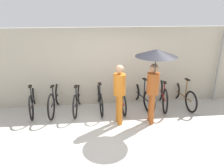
# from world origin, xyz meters

# --- Properties ---
(ground_plane) EXTENTS (30.00, 30.00, 0.00)m
(ground_plane) POSITION_xyz_m (0.00, 0.00, 0.00)
(ground_plane) COLOR #B7B2A8
(back_wall) EXTENTS (12.72, 0.12, 2.47)m
(back_wall) POSITION_xyz_m (0.00, 2.23, 1.23)
(back_wall) COLOR #B2A893
(back_wall) RESTS_ON ground
(parked_bicycle_0) EXTENTS (0.45, 1.81, 1.04)m
(parked_bicycle_0) POSITION_xyz_m (-2.36, 1.85, 0.38)
(parked_bicycle_0) COLOR black
(parked_bicycle_0) RESTS_ON ground
(parked_bicycle_1) EXTENTS (0.44, 1.78, 1.02)m
(parked_bicycle_1) POSITION_xyz_m (-1.69, 1.78, 0.40)
(parked_bicycle_1) COLOR black
(parked_bicycle_1) RESTS_ON ground
(parked_bicycle_2) EXTENTS (0.44, 1.67, 1.05)m
(parked_bicycle_2) POSITION_xyz_m (-1.01, 1.77, 0.37)
(parked_bicycle_2) COLOR black
(parked_bicycle_2) RESTS_ON ground
(parked_bicycle_3) EXTENTS (0.44, 1.76, 1.05)m
(parked_bicycle_3) POSITION_xyz_m (-0.34, 1.82, 0.37)
(parked_bicycle_3) COLOR black
(parked_bicycle_3) RESTS_ON ground
(parked_bicycle_4) EXTENTS (0.44, 1.67, 1.04)m
(parked_bicycle_4) POSITION_xyz_m (0.34, 1.77, 0.35)
(parked_bicycle_4) COLOR black
(parked_bicycle_4) RESTS_ON ground
(parked_bicycle_5) EXTENTS (0.57, 1.68, 1.07)m
(parked_bicycle_5) POSITION_xyz_m (1.01, 1.87, 0.37)
(parked_bicycle_5) COLOR black
(parked_bicycle_5) RESTS_ON ground
(parked_bicycle_6) EXTENTS (0.48, 1.75, 1.04)m
(parked_bicycle_6) POSITION_xyz_m (1.69, 1.79, 0.39)
(parked_bicycle_6) COLOR black
(parked_bicycle_6) RESTS_ON ground
(parked_bicycle_7) EXTENTS (0.44, 1.75, 0.99)m
(parked_bicycle_7) POSITION_xyz_m (2.36, 1.81, 0.35)
(parked_bicycle_7) COLOR black
(parked_bicycle_7) RESTS_ON ground
(pedestrian_leading) EXTENTS (0.32, 0.32, 1.66)m
(pedestrian_leading) POSITION_xyz_m (0.15, 0.85, 0.97)
(pedestrian_leading) COLOR #C66B1E
(pedestrian_leading) RESTS_ON ground
(pedestrian_center) EXTENTS (1.05, 1.05, 2.08)m
(pedestrian_center) POSITION_xyz_m (1.02, 0.70, 1.65)
(pedestrian_center) COLOR #9E4C1E
(pedestrian_center) RESTS_ON ground
(awning_pole) EXTENTS (0.07, 0.07, 2.46)m
(awning_pole) POSITION_xyz_m (3.58, 2.02, 1.23)
(awning_pole) COLOR gray
(awning_pole) RESTS_ON ground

